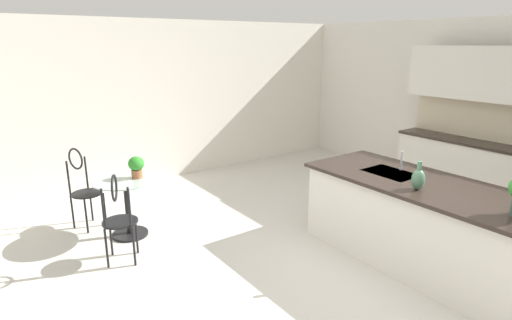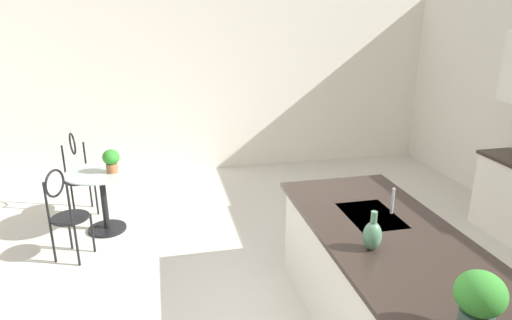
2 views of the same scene
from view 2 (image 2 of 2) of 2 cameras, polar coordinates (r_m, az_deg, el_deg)
The scene contains 9 objects.
wall_left_window at distance 7.15m, azimuth -6.18°, elevation 9.32°, with size 0.12×7.80×2.70m, color silver.
kitchen_island at distance 3.58m, azimuth 17.90°, elevation -17.08°, with size 2.80×1.06×0.92m.
bistro_table at distance 5.51m, azimuth -18.89°, elevation -4.29°, with size 0.80×0.80×0.74m.
chair_near_window at distance 4.95m, azimuth -23.18°, elevation -5.89°, with size 0.52×0.51×1.04m.
chair_by_island at distance 6.08m, azimuth -21.82°, elevation -1.22°, with size 0.52×0.49×1.04m.
sink_faucet at distance 3.80m, azimuth 17.05°, elevation -5.00°, with size 0.02×0.02×0.22m, color #B2B5BA.
potted_plant_on_table at distance 5.30m, azimuth -18.01°, elevation 0.07°, with size 0.19×0.19×0.27m.
potted_plant_counter_far at distance 2.60m, azimuth 26.61°, elevation -15.70°, with size 0.25×0.25×0.36m.
vase_on_counter at distance 3.22m, azimuth 14.64°, elevation -9.26°, with size 0.13×0.13×0.29m.
Camera 2 is at (2.75, -0.77, 2.51)m, focal length 31.33 mm.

